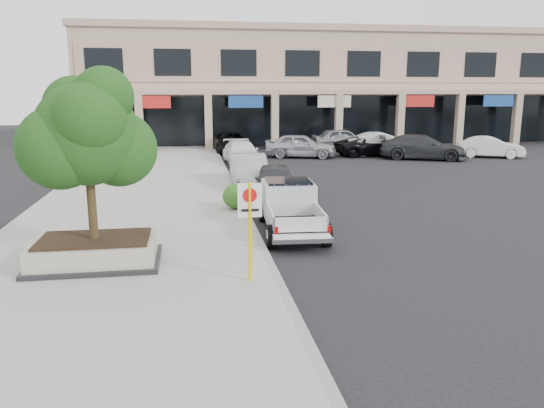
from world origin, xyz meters
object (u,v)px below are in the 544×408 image
at_px(lot_car_a, 301,146).
at_px(lot_car_f, 490,147).
at_px(curb_car_c, 241,153).
at_px(lot_car_e, 343,139).
at_px(planter, 95,251).
at_px(curb_car_d, 231,142).
at_px(planter_tree, 94,134).
at_px(lot_car_c, 422,147).
at_px(curb_car_b, 249,170).
at_px(lot_car_b, 382,144).
at_px(no_parking_sign, 250,218).
at_px(pickup_truck, 292,209).
at_px(curb_car_a, 275,181).
at_px(lot_car_d, 371,146).

xyz_separation_m(lot_car_a, lot_car_f, (12.61, -1.90, -0.11)).
bearing_deg(curb_car_c, lot_car_e, 35.29).
relative_size(planter, curb_car_d, 0.61).
distance_m(planter_tree, curb_car_c, 19.75).
distance_m(curb_car_c, lot_car_e, 10.72).
relative_size(curb_car_c, lot_car_c, 0.87).
height_order(curb_car_b, lot_car_b, lot_car_b).
bearing_deg(no_parking_sign, curb_car_b, 83.55).
bearing_deg(planter_tree, pickup_truck, 25.05).
distance_m(pickup_truck, curb_car_c, 16.22).
bearing_deg(curb_car_a, lot_car_f, 41.90).
relative_size(curb_car_d, lot_car_e, 1.10).
distance_m(lot_car_b, lot_car_c, 2.99).
bearing_deg(lot_car_e, lot_car_a, 134.20).
bearing_deg(lot_car_a, planter, 172.14).
distance_m(curb_car_a, lot_car_d, 16.06).
distance_m(lot_car_c, lot_car_d, 3.59).
bearing_deg(lot_car_d, curb_car_c, 100.24).
xyz_separation_m(no_parking_sign, lot_car_b, (11.91, 23.39, -0.84)).
distance_m(lot_car_b, lot_car_f, 7.12).
height_order(planter, lot_car_c, lot_car_c).
height_order(curb_car_c, lot_car_d, curb_car_c).
relative_size(no_parking_sign, curb_car_d, 0.44).
bearing_deg(curb_car_a, lot_car_c, 51.25).
relative_size(lot_car_c, lot_car_f, 1.30).
height_order(planter_tree, lot_car_a, planter_tree).
height_order(planter, lot_car_f, lot_car_f).
bearing_deg(lot_car_d, pickup_truck, 147.83).
bearing_deg(lot_car_b, planter_tree, 151.99).
distance_m(planter, curb_car_c, 19.75).
xyz_separation_m(planter_tree, curb_car_d, (5.35, 24.85, -2.68)).
xyz_separation_m(planter, lot_car_d, (14.86, 21.64, 0.20)).
xyz_separation_m(no_parking_sign, curb_car_a, (2.23, 10.10, -0.92)).
height_order(planter, pickup_truck, pickup_truck).
relative_size(pickup_truck, lot_car_d, 1.02).
bearing_deg(no_parking_sign, lot_car_c, 56.80).
height_order(planter, lot_car_d, lot_car_d).
xyz_separation_m(planter, planter_tree, (0.13, 0.15, 2.94)).
xyz_separation_m(planter_tree, pickup_truck, (5.46, 2.55, -2.63)).
bearing_deg(curb_car_c, lot_car_d, 13.16).
relative_size(lot_car_a, lot_car_d, 0.97).
height_order(planter, curb_car_c, curb_car_c).
xyz_separation_m(lot_car_e, lot_car_f, (8.44, -6.15, -0.11)).
bearing_deg(curb_car_d, pickup_truck, -92.46).
relative_size(planter, pickup_truck, 0.64).
bearing_deg(curb_car_c, planter_tree, -109.47).
relative_size(lot_car_a, lot_car_e, 0.99).
bearing_deg(lot_car_a, curb_car_c, 136.71).
xyz_separation_m(planter, curb_car_d, (5.49, 25.00, 0.25)).
bearing_deg(planter, lot_car_c, 47.66).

